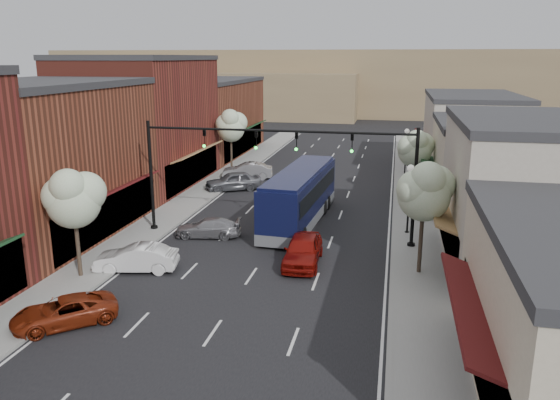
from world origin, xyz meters
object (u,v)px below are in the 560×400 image
Objects in this scene: parked_car_a at (64,312)px; parked_car_b at (136,258)px; tree_left_near at (73,197)px; red_hatchback at (303,250)px; parked_car_d at (233,181)px; tree_left_far at (231,125)px; lamp_post_near at (410,188)px; coach_bus at (300,195)px; signal_mast_right at (373,168)px; signal_mast_left at (186,161)px; parked_car_c at (208,228)px; lamp_post_far at (406,144)px; tree_right_far at (416,148)px; tree_right_near at (425,190)px; parked_car_e at (247,171)px.

parked_car_a is 6.06m from parked_car_b.
tree_left_near is 1.23× the size of red_hatchback.
tree_left_near is 19.96m from parked_car_d.
tree_left_far is 1.38× the size of lamp_post_near.
lamp_post_near is at bearing -5.64° from coach_bus.
signal_mast_right and signal_mast_left have the same top height.
signal_mast_left is 1.77× the size of red_hatchback.
tree_left_far is 1.46× the size of parked_car_a.
parked_car_d is at bearing -178.33° from parked_car_c.
parked_car_b is (-13.78, -26.53, -2.31)m from lamp_post_far.
tree_right_far is (2.73, 11.95, -0.63)m from signal_mast_right.
parked_car_b is at bearing -170.19° from tree_right_near.
signal_mast_left is 7.89m from coach_bus.
parked_car_b is (-14.32, -18.48, -3.29)m from tree_right_far.
coach_bus is 2.80× the size of parked_car_b.
signal_mast_right is 1.79× the size of parked_car_d.
parked_car_d is at bearing 135.80° from signal_mast_right.
parked_car_e is at bearing 126.46° from signal_mast_right.
lamp_post_far is at bearing 7.30° from tree_left_far.
tree_left_far is (-13.87, 17.95, -0.02)m from signal_mast_right.
signal_mast_left is 1.81× the size of parked_car_e.
parked_car_b is at bearing -117.44° from lamp_post_far.
tree_left_near reaches higher than parked_car_b.
parked_car_c is 16.61m from parked_car_e.
lamp_post_near is at bearing 46.39° from red_hatchback.
signal_mast_right is at bearing -96.22° from lamp_post_far.
signal_mast_right is at bearing -33.46° from coach_bus.
signal_mast_right is 1.77× the size of red_hatchback.
parked_car_a is at bearing -149.60° from tree_right_near.
parked_car_e is (-14.55, 4.05, -3.24)m from tree_right_far.
tree_right_far is at bearing 108.46° from parked_car_a.
lamp_post_near reaches higher than parked_car_d.
tree_right_far is 0.95× the size of tree_left_near.
tree_right_far is 23.61m from parked_car_b.
signal_mast_left is at bearing 136.49° from parked_car_a.
tree_left_near is 11.87m from red_hatchback.
parked_car_e is (-0.22, 22.53, 0.05)m from parked_car_b.
signal_mast_right is 1.94× the size of parked_car_b.
tree_left_near is 1.24× the size of parked_car_d.
parked_car_e is at bearing 85.12° from tree_left_near.
lamp_post_far is at bearing 83.78° from signal_mast_right.
parked_car_e is (-8.47, 19.78, -0.04)m from red_hatchback.
signal_mast_right reaches higher than coach_bus.
tree_left_near is at bearing -146.67° from lamp_post_near.
signal_mast_right is 20.19m from lamp_post_far.
tree_right_far is 8.13m from lamp_post_far.
parked_car_a is (-14.00, -32.59, -2.42)m from lamp_post_far.
tree_right_far is (0.00, 16.00, -0.46)m from tree_right_near.
parked_car_c is at bearing -165.97° from lamp_post_near.
parked_car_a is (-7.00, -16.24, -1.28)m from coach_bus.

